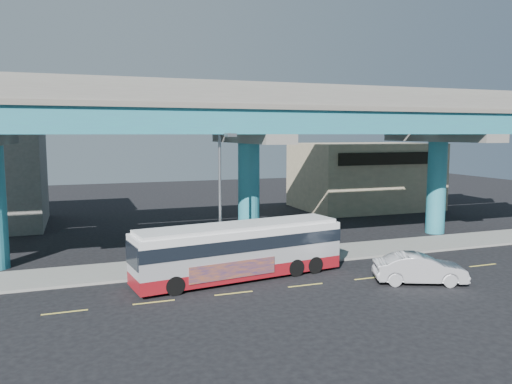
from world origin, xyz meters
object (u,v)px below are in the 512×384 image
object	(u,v)px
sedan	(420,269)
stop_sign	(302,231)
street_lamp	(223,181)
transit_bus	(240,249)

from	to	relation	value
sedan	stop_sign	bearing A→B (deg)	56.16
street_lamp	stop_sign	world-z (taller)	street_lamp
street_lamp	stop_sign	bearing A→B (deg)	8.01
street_lamp	stop_sign	xyz separation A→B (m)	(5.33, 0.75, -3.37)
stop_sign	transit_bus	bearing A→B (deg)	-166.91
transit_bus	street_lamp	world-z (taller)	street_lamp
street_lamp	transit_bus	bearing A→B (deg)	-65.27
transit_bus	stop_sign	distance (m)	5.17
transit_bus	stop_sign	world-z (taller)	transit_bus
transit_bus	sedan	distance (m)	9.82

